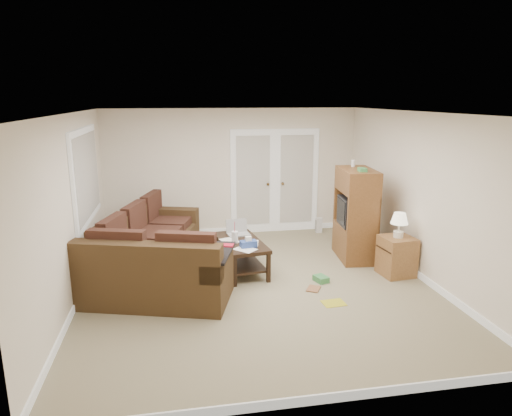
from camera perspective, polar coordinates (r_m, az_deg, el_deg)
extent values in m
plane|color=gray|center=(6.84, 0.19, -9.62)|extent=(5.50, 5.50, 0.00)
cube|color=white|center=(6.28, 0.21, 11.81)|extent=(5.00, 5.50, 0.02)
cube|color=white|center=(6.49, -22.06, -0.29)|extent=(0.02, 5.50, 2.50)
cube|color=white|center=(7.31, 19.87, 1.38)|extent=(0.02, 5.50, 2.50)
cube|color=white|center=(9.11, -2.91, 4.49)|extent=(5.00, 0.02, 2.50)
cube|color=white|center=(3.89, 7.56, -8.43)|extent=(5.00, 0.02, 2.50)
cube|color=white|center=(9.18, -0.39, 3.15)|extent=(0.90, 0.04, 2.13)
cube|color=white|center=(9.37, 5.05, 3.32)|extent=(0.90, 0.04, 2.13)
cube|color=silver|center=(9.15, -0.36, 3.43)|extent=(0.68, 0.02, 1.80)
cube|color=silver|center=(9.34, 5.10, 3.59)|extent=(0.68, 0.02, 1.80)
cube|color=white|center=(7.39, -20.51, 3.83)|extent=(0.04, 1.92, 1.42)
cube|color=silver|center=(7.39, -20.32, 3.84)|extent=(0.02, 1.74, 1.24)
cube|color=#45301A|center=(7.70, -12.82, -5.41)|extent=(1.66, 2.69, 0.46)
cube|color=#45301A|center=(7.69, -15.54, -1.98)|extent=(0.97, 2.48, 0.47)
cube|color=#45301A|center=(8.63, -10.51, -0.81)|extent=(1.02, 0.53, 0.24)
cube|color=#43241B|center=(7.59, -12.32, -3.34)|extent=(1.32, 2.49, 0.13)
cube|color=#45301A|center=(6.44, -12.32, -9.25)|extent=(2.17, 1.51, 0.46)
cube|color=#45301A|center=(5.96, -13.66, -6.45)|extent=(1.96, 0.82, 0.47)
cube|color=#45301A|center=(6.10, -4.83, -6.77)|extent=(0.53, 1.02, 0.24)
cube|color=#43241B|center=(6.41, -12.21, -6.52)|extent=(1.97, 1.16, 0.13)
cube|color=black|center=(6.05, -4.86, -5.56)|extent=(0.59, 0.94, 0.03)
cube|color=red|center=(6.27, -4.43, -4.65)|extent=(0.37, 0.23, 0.02)
cube|color=black|center=(7.22, -1.92, -4.33)|extent=(0.78, 1.30, 0.06)
cube|color=black|center=(7.32, -1.90, -6.61)|extent=(0.68, 1.20, 0.03)
cylinder|color=silver|center=(7.10, -2.67, -3.65)|extent=(0.10, 0.10, 0.18)
cylinder|color=red|center=(7.05, -2.68, -2.35)|extent=(0.01, 0.01, 0.16)
cube|color=#2D4994|center=(6.89, -0.96, -4.51)|extent=(0.26, 0.17, 0.10)
cube|color=white|center=(7.10, -1.67, -4.36)|extent=(0.49, 0.72, 0.00)
cube|color=brown|center=(8.04, 12.16, -4.11)|extent=(0.63, 1.02, 0.58)
cube|color=brown|center=(7.79, 12.55, 3.36)|extent=(0.63, 1.02, 0.39)
cube|color=black|center=(7.89, 12.22, -0.44)|extent=(0.52, 0.63, 0.48)
cube|color=black|center=(7.82, 10.56, -0.34)|extent=(0.06, 0.50, 0.39)
cube|color=#3E8947|center=(7.52, 13.16, 4.69)|extent=(0.13, 0.19, 0.06)
cylinder|color=silver|center=(8.02, 12.06, 5.50)|extent=(0.07, 0.07, 0.12)
cube|color=olive|center=(7.44, 17.17, -5.77)|extent=(0.52, 0.52, 0.61)
cylinder|color=silver|center=(7.33, 17.36, -3.16)|extent=(0.15, 0.15, 0.09)
cylinder|color=silver|center=(7.30, 17.43, -2.31)|extent=(0.03, 0.03, 0.13)
cone|color=white|center=(7.26, 17.51, -1.23)|extent=(0.26, 0.26, 0.17)
cube|color=silver|center=(9.44, 7.86, -2.12)|extent=(0.13, 0.11, 0.31)
cube|color=gold|center=(6.37, 9.68, -11.63)|extent=(0.32, 0.26, 0.01)
cube|color=#3E8947|center=(7.01, 8.13, -8.76)|extent=(0.22, 0.26, 0.09)
imported|color=brown|center=(6.76, 6.47, -9.90)|extent=(0.27, 0.29, 0.02)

